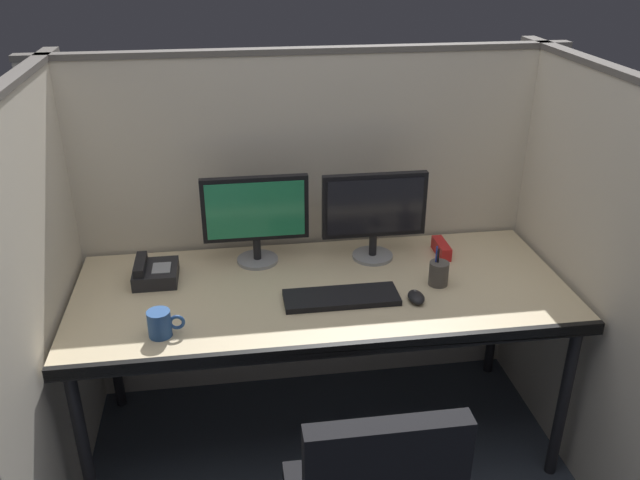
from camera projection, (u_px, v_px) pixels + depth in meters
cubicle_partition_rear at (307, 229)px, 2.91m from camera, size 2.21×0.06×1.57m
cubicle_partition_left at (46, 309)px, 2.30m from camera, size 0.06×1.41×1.57m
cubicle_partition_right at (577, 271)px, 2.55m from camera, size 0.06×1.41×1.57m
desk at (322, 300)px, 2.55m from camera, size 1.90×0.80×0.74m
monitor_left at (255, 214)px, 2.64m from camera, size 0.43×0.17×0.37m
monitor_right at (374, 211)px, 2.67m from camera, size 0.43×0.17×0.37m
keyboard_main at (341, 297)px, 2.44m from camera, size 0.43×0.15×0.02m
computer_mouse at (416, 297)px, 2.44m from camera, size 0.06×0.10×0.04m
desk_phone at (154, 273)px, 2.57m from camera, size 0.17×0.19×0.09m
pen_cup at (439, 273)px, 2.54m from camera, size 0.08×0.08×0.16m
coffee_mug at (160, 324)px, 2.22m from camera, size 0.13×0.08×0.09m
red_stapler at (441, 248)px, 2.78m from camera, size 0.04×0.15×0.06m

